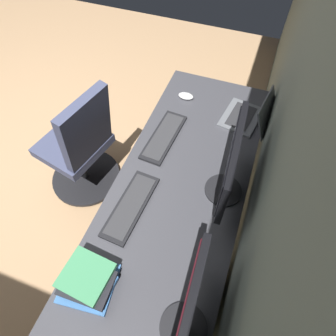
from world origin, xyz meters
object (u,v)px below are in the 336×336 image
at_px(monitor_secondary, 185,320).
at_px(keyboard_main, 131,206).
at_px(office_chair, 81,150).
at_px(mouse_main, 186,96).
at_px(monitor_primary, 230,165).
at_px(keyboard_spare, 164,137).
at_px(laptop_leftmost, 251,115).
at_px(book_stack_near, 87,281).
at_px(drawer_pedestal, 158,282).

relative_size(monitor_secondary, keyboard_main, 1.24).
bearing_deg(office_chair, mouse_main, 127.44).
height_order(monitor_secondary, mouse_main, monitor_secondary).
height_order(monitor_primary, keyboard_spare, monitor_primary).
bearing_deg(keyboard_spare, mouse_main, 177.70).
bearing_deg(mouse_main, office_chair, -52.56).
height_order(laptop_leftmost, keyboard_main, laptop_leftmost).
relative_size(laptop_leftmost, mouse_main, 3.24).
relative_size(laptop_leftmost, keyboard_spare, 0.79).
bearing_deg(office_chair, monitor_secondary, 50.51).
bearing_deg(monitor_primary, keyboard_spare, -119.64).
relative_size(book_stack_near, office_chair, 0.27).
relative_size(laptop_leftmost, book_stack_near, 1.29).
relative_size(monitor_primary, laptop_leftmost, 1.52).
height_order(laptop_leftmost, mouse_main, laptop_leftmost).
xyz_separation_m(monitor_secondary, keyboard_spare, (-0.94, -0.43, -0.22)).
bearing_deg(monitor_secondary, laptop_leftmost, 178.43).
xyz_separation_m(laptop_leftmost, keyboard_spare, (0.32, -0.47, -0.04)).
xyz_separation_m(keyboard_spare, mouse_main, (-0.39, 0.02, 0.01)).
distance_m(laptop_leftmost, keyboard_spare, 0.57).
distance_m(monitor_primary, office_chair, 1.17).
height_order(monitor_primary, book_stack_near, monitor_primary).
bearing_deg(book_stack_near, office_chair, -144.62).
height_order(drawer_pedestal, laptop_leftmost, laptop_leftmost).
height_order(monitor_primary, monitor_secondary, monitor_primary).
distance_m(monitor_primary, book_stack_near, 0.83).
bearing_deg(laptop_leftmost, book_stack_near, -21.35).
distance_m(keyboard_main, keyboard_spare, 0.51).
distance_m(keyboard_main, mouse_main, 0.90).
relative_size(laptop_leftmost, office_chair, 0.35).
bearing_deg(book_stack_near, keyboard_spare, 179.03).
relative_size(monitor_primary, book_stack_near, 1.97).
xyz_separation_m(laptop_leftmost, book_stack_near, (1.24, -0.48, -0.01)).
relative_size(keyboard_spare, book_stack_near, 1.65).
bearing_deg(laptop_leftmost, keyboard_main, -29.35).
height_order(keyboard_main, mouse_main, mouse_main).
height_order(monitor_secondary, keyboard_main, monitor_secondary).
distance_m(monitor_secondary, laptop_leftmost, 1.28).
relative_size(drawer_pedestal, monitor_secondary, 1.31).
relative_size(keyboard_main, office_chair, 0.44).
bearing_deg(laptop_leftmost, office_chair, -69.25).
bearing_deg(monitor_primary, book_stack_near, -33.50).
distance_m(laptop_leftmost, mouse_main, 0.46).
distance_m(keyboard_spare, mouse_main, 0.39).
xyz_separation_m(keyboard_main, book_stack_near, (0.41, -0.02, 0.03)).
relative_size(monitor_secondary, book_stack_near, 2.04).
bearing_deg(book_stack_near, laptop_leftmost, 158.65).
relative_size(monitor_primary, mouse_main, 4.93).
bearing_deg(drawer_pedestal, keyboard_spare, -162.34).
bearing_deg(office_chair, keyboard_spare, 98.15).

